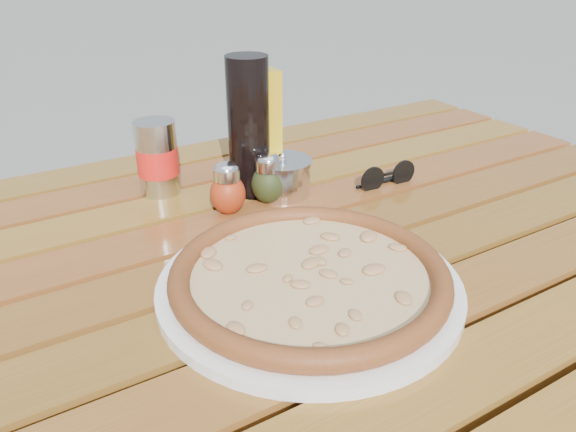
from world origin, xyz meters
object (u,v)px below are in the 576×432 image
pepper_shaker (228,189)px  soda_can (158,158)px  oregano_shaker (268,179)px  sunglasses (387,177)px  olive_oil_cruet (260,127)px  dark_bottle (249,127)px  parmesan_tin (282,176)px  table (295,287)px  pizza (310,274)px  plate (309,286)px

pepper_shaker → soda_can: bearing=116.3°
oregano_shaker → sunglasses: bearing=-13.6°
olive_oil_cruet → dark_bottle: bearing=-141.3°
parmesan_tin → sunglasses: (0.17, -0.06, -0.01)m
olive_oil_cruet → parmesan_tin: 0.09m
table → pepper_shaker: (-0.04, 0.13, 0.11)m
pizza → dark_bottle: dark_bottle is taller
olive_oil_cruet → parmesan_tin: (0.00, -0.06, -0.07)m
pepper_shaker → soda_can: 0.14m
table → dark_bottle: dark_bottle is taller
table → soda_can: 0.31m
plate → olive_oil_cruet: 0.35m
soda_can → parmesan_tin: soda_can is taller
table → oregano_shaker: size_ratio=17.07×
plate → pizza: size_ratio=1.00×
soda_can → sunglasses: bearing=-27.3°
pepper_shaker → olive_oil_cruet: bearing=38.5°
soda_can → olive_oil_cruet: bearing=-15.6°
plate → sunglasses: (0.28, 0.19, 0.01)m
pizza → oregano_shaker: 0.26m
pizza → soda_can: size_ratio=3.00×
dark_bottle → sunglasses: bearing=-25.6°
table → parmesan_tin: parmesan_tin is taller
soda_can → sunglasses: soda_can is taller
olive_oil_cruet → plate: bearing=-109.2°
plate → olive_oil_cruet: (0.11, 0.32, 0.09)m
plate → sunglasses: size_ratio=3.26×
soda_can → sunglasses: size_ratio=1.09×
table → oregano_shaker: bearing=76.3°
pepper_shaker → oregano_shaker: 0.07m
plate → pepper_shaker: 0.24m
dark_bottle → parmesan_tin: bearing=-42.4°
pepper_shaker → parmesan_tin: pepper_shaker is taller
pizza → olive_oil_cruet: (0.11, 0.32, 0.07)m
pizza → sunglasses: size_ratio=3.26×
oregano_shaker → olive_oil_cruet: olive_oil_cruet is taller
olive_oil_cruet → sunglasses: size_ratio=1.90×
dark_bottle → olive_oil_cruet: (0.04, 0.03, -0.01)m
pizza → table: bearing=65.6°
parmesan_tin → table: bearing=-114.4°
sunglasses → parmesan_tin: bearing=162.9°
pepper_shaker → olive_oil_cruet: size_ratio=0.39×
plate → pepper_shaker: (0.01, 0.24, 0.03)m
oregano_shaker → soda_can: bearing=137.0°
olive_oil_cruet → oregano_shaker: bearing=-110.7°
table → plate: size_ratio=3.89×
plate → pizza: 0.02m
sunglasses → oregano_shaker: bearing=169.9°
plate → soda_can: size_ratio=3.00×
plate → sunglasses: sunglasses is taller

